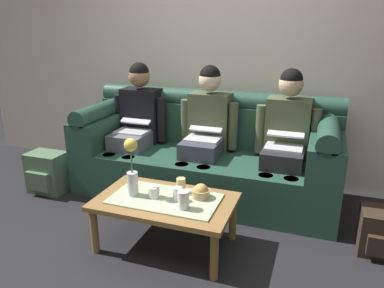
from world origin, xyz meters
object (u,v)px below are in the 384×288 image
(person_middle, at_px, (206,127))
(backpack_left, at_px, (47,173))
(cup_near_left, at_px, (178,194))
(backpack_right, at_px, (381,232))
(person_left, at_px, (137,121))
(couch, at_px, (206,156))
(flower_vase, at_px, (132,167))
(coffee_table, at_px, (165,205))
(snack_bowl, at_px, (201,192))
(cup_near_right, at_px, (183,200))
(person_right, at_px, (286,135))
(cup_far_left, at_px, (181,185))
(cup_far_center, at_px, (154,192))

(person_middle, bearing_deg, backpack_left, -160.72)
(cup_near_left, bearing_deg, backpack_right, 17.52)
(person_left, xyz_separation_m, backpack_right, (2.22, -0.53, -0.50))
(couch, height_order, flower_vase, couch)
(coffee_table, bearing_deg, flower_vase, -172.78)
(snack_bowl, bearing_deg, coffee_table, -157.89)
(snack_bowl, relative_size, backpack_right, 0.40)
(cup_near_left, distance_m, cup_near_right, 0.13)
(snack_bowl, distance_m, cup_near_left, 0.17)
(person_right, distance_m, backpack_right, 1.06)
(couch, distance_m, cup_near_right, 1.09)
(cup_near_right, distance_m, backpack_right, 1.45)
(couch, xyz_separation_m, coffee_table, (-0.00, -0.98, -0.03))
(cup_far_left, bearing_deg, person_right, 52.54)
(person_left, height_order, snack_bowl, person_left)
(couch, bearing_deg, cup_far_center, -94.58)
(person_middle, height_order, flower_vase, person_middle)
(person_left, distance_m, snack_bowl, 1.32)
(person_middle, distance_m, cup_near_left, 1.00)
(flower_vase, relative_size, cup_far_left, 3.85)
(person_middle, xyz_separation_m, cup_near_left, (0.10, -0.97, -0.22))
(couch, xyz_separation_m, person_middle, (-0.00, -0.00, 0.29))
(cup_near_right, height_order, backpack_right, cup_near_right)
(flower_vase, height_order, backpack_right, flower_vase)
(person_right, bearing_deg, coffee_table, -126.69)
(backpack_left, bearing_deg, person_left, 34.83)
(snack_bowl, relative_size, cup_far_center, 1.58)
(cup_near_left, xyz_separation_m, cup_far_left, (-0.02, 0.12, 0.01))
(person_left, xyz_separation_m, coffee_table, (0.73, -0.97, -0.32))
(flower_vase, relative_size, cup_near_right, 3.43)
(person_middle, relative_size, backpack_left, 3.08)
(backpack_left, bearing_deg, couch, 19.43)
(cup_near_left, height_order, backpack_right, cup_near_left)
(flower_vase, bearing_deg, cup_near_right, -9.22)
(cup_far_center, height_order, backpack_left, cup_far_center)
(person_right, height_order, coffee_table, person_right)
(flower_vase, xyz_separation_m, cup_near_right, (0.42, -0.07, -0.15))
(flower_vase, bearing_deg, person_middle, 76.62)
(person_right, relative_size, cup_far_center, 14.90)
(flower_vase, bearing_deg, person_right, 46.15)
(couch, height_order, snack_bowl, couch)
(backpack_right, bearing_deg, coffee_table, -163.51)
(person_right, distance_m, cup_far_center, 1.29)
(person_right, bearing_deg, person_left, 179.99)
(person_right, bearing_deg, cup_near_left, -122.83)
(person_middle, height_order, cup_far_center, person_middle)
(person_left, bearing_deg, cup_near_left, -49.71)
(cup_near_left, xyz_separation_m, cup_far_center, (-0.18, -0.02, -0.01))
(cup_far_center, distance_m, cup_far_left, 0.21)
(coffee_table, xyz_separation_m, flower_vase, (-0.24, -0.03, 0.27))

